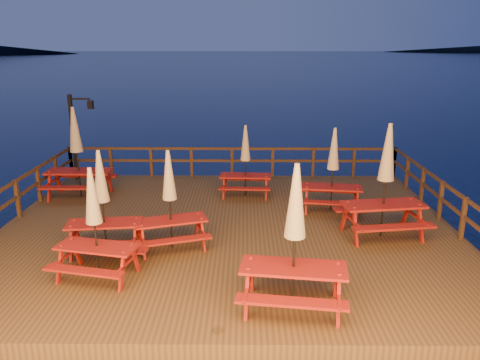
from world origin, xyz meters
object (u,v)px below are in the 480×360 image
Objects in this scene: picnic_table_0 at (170,198)px; picnic_table_1 at (295,236)px; picnic_table_2 at (77,151)px; lamp_post at (77,129)px.

picnic_table_1 reaches higher than picnic_table_0.
picnic_table_1 is at bearing -62.82° from picnic_table_0.
lamp_post is at bearing 107.76° from picnic_table_2.
picnic_table_2 is at bearing 141.03° from picnic_table_1.
picnic_table_1 is at bearing -51.29° from lamp_post.
picnic_table_1 is (2.63, -2.59, 0.19)m from picnic_table_0.
lamp_post is at bearing 136.17° from picnic_table_1.
picnic_table_2 is (-3.47, 3.81, 0.24)m from picnic_table_0.
picnic_table_0 is at bearing -54.75° from lamp_post.
lamp_post is 1.09× the size of picnic_table_1.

